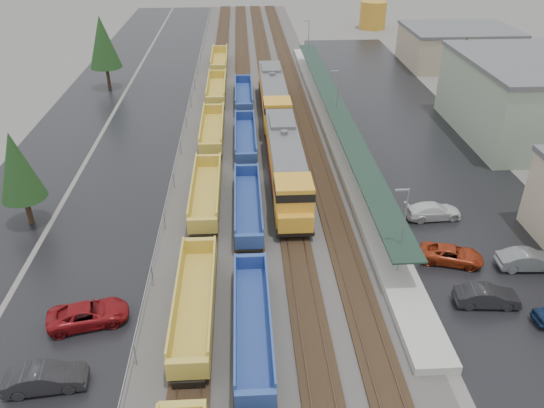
{
  "coord_description": "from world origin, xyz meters",
  "views": [
    {
      "loc": [
        -2.26,
        -12.68,
        26.06
      ],
      "look_at": [
        0.17,
        28.71,
        2.0
      ],
      "focal_mm": 35.0,
      "sensor_mm": 36.0,
      "label": 1
    }
  ],
  "objects": [
    {
      "name": "parked_car_east_c",
      "position": [
        15.21,
        28.66,
        0.76
      ],
      "size": [
        2.46,
        5.35,
        1.51
      ],
      "primitive_type": "imported",
      "rotation": [
        0.0,
        0.0,
        1.64
      ],
      "color": "silver",
      "rests_on": "ground"
    },
    {
      "name": "parked_car_east_b",
      "position": [
        14.51,
        21.8,
        0.7
      ],
      "size": [
        3.69,
        5.51,
        1.4
      ],
      "primitive_type": "imported",
      "rotation": [
        0.0,
        0.0,
        1.28
      ],
      "color": "#992F13",
      "rests_on": "ground"
    },
    {
      "name": "locomotive_lead",
      "position": [
        2.0,
        35.39,
        2.63
      ],
      "size": [
        3.35,
        22.08,
        5.0
      ],
      "color": "black",
      "rests_on": "ground"
    },
    {
      "name": "ballast_strip",
      "position": [
        0.0,
        60.0,
        0.04
      ],
      "size": [
        20.0,
        160.0,
        0.08
      ],
      "primitive_type": "cube",
      "color": "#302D2B",
      "rests_on": "ground"
    },
    {
      "name": "parked_car_west_b",
      "position": [
        -14.67,
        10.53,
        0.81
      ],
      "size": [
        2.24,
        5.06,
        1.61
      ],
      "primitive_type": "imported",
      "rotation": [
        0.0,
        0.0,
        1.68
      ],
      "color": "black",
      "rests_on": "ground"
    },
    {
      "name": "well_string_yellow",
      "position": [
        -6.0,
        32.59,
        1.17
      ],
      "size": [
        2.66,
        109.93,
        2.35
      ],
      "color": "gold",
      "rests_on": "ground"
    },
    {
      "name": "well_string_blue",
      "position": [
        -2.0,
        22.19,
        1.11
      ],
      "size": [
        2.45,
        93.68,
        2.17
      ],
      "color": "navy",
      "rests_on": "ground"
    },
    {
      "name": "west_road",
      "position": [
        -25.0,
        60.0,
        0.01
      ],
      "size": [
        9.0,
        160.0,
        0.02
      ],
      "primitive_type": "cube",
      "color": "black",
      "rests_on": "ground"
    },
    {
      "name": "trackbed",
      "position": [
        -0.0,
        60.0,
        0.16
      ],
      "size": [
        14.6,
        160.0,
        0.22
      ],
      "color": "black",
      "rests_on": "ground"
    },
    {
      "name": "west_parking_lot",
      "position": [
        -15.0,
        60.0,
        0.01
      ],
      "size": [
        10.0,
        160.0,
        0.02
      ],
      "primitive_type": "cube",
      "color": "black",
      "rests_on": "ground"
    },
    {
      "name": "parked_car_west_c",
      "position": [
        -13.46,
        16.21,
        0.77
      ],
      "size": [
        3.73,
        5.96,
        1.54
      ],
      "primitive_type": "imported",
      "rotation": [
        0.0,
        0.0,
        1.8
      ],
      "color": "maroon",
      "rests_on": "ground"
    },
    {
      "name": "parked_car_east_e",
      "position": [
        20.32,
        20.57,
        0.81
      ],
      "size": [
        1.91,
        4.97,
        1.61
      ],
      "primitive_type": "imported",
      "rotation": [
        0.0,
        0.0,
        1.53
      ],
      "color": "slate",
      "rests_on": "ground"
    },
    {
      "name": "locomotive_trail",
      "position": [
        2.0,
        56.39,
        2.63
      ],
      "size": [
        3.35,
        22.08,
        5.0
      ],
      "color": "black",
      "rests_on": "ground"
    },
    {
      "name": "chainlink_fence",
      "position": [
        -9.5,
        58.44,
        1.61
      ],
      "size": [
        0.08,
        160.04,
        2.02
      ],
      "color": "gray",
      "rests_on": "ground"
    },
    {
      "name": "tree_west_near",
      "position": [
        -22.0,
        30.0,
        5.82
      ],
      "size": [
        3.96,
        3.96,
        9.0
      ],
      "color": "#332316",
      "rests_on": "ground"
    },
    {
      "name": "tree_west_far",
      "position": [
        -23.0,
        70.0,
        7.12
      ],
      "size": [
        4.84,
        4.84,
        11.0
      ],
      "color": "#332316",
      "rests_on": "ground"
    },
    {
      "name": "storage_tank",
      "position": [
        27.88,
        110.85,
        2.94
      ],
      "size": [
        5.88,
        5.88,
        5.88
      ],
      "primitive_type": "cylinder",
      "color": "#B78224",
      "rests_on": "ground"
    },
    {
      "name": "parked_car_east_a",
      "position": [
        15.21,
        16.43,
        0.77
      ],
      "size": [
        2.0,
        4.79,
        1.54
      ],
      "primitive_type": "imported",
      "rotation": [
        0.0,
        0.0,
        1.49
      ],
      "color": "black",
      "rests_on": "ground"
    },
    {
      "name": "tree_east",
      "position": [
        28.0,
        58.0,
        6.47
      ],
      "size": [
        4.4,
        4.4,
        10.0
      ],
      "color": "#332316",
      "rests_on": "ground"
    },
    {
      "name": "east_commuter_lot",
      "position": [
        19.0,
        50.0,
        0.01
      ],
      "size": [
        16.0,
        100.0,
        0.02
      ],
      "primitive_type": "cube",
      "color": "black",
      "rests_on": "ground"
    },
    {
      "name": "station_platform",
      "position": [
        9.5,
        50.01,
        0.73
      ],
      "size": [
        3.0,
        80.0,
        8.0
      ],
      "color": "#9E9B93",
      "rests_on": "ground"
    }
  ]
}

